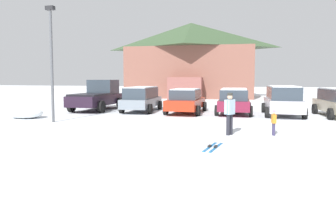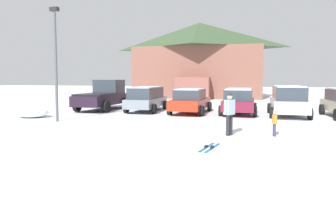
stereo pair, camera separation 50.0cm
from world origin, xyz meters
TOP-DOWN VIEW (x-y plane):
  - ground at (0.00, 0.00)m, footprint 160.00×160.00m
  - ski_lodge at (-3.85, 30.47)m, footprint 15.58×11.26m
  - parked_grey_wagon at (-4.29, 12.96)m, footprint 2.26×4.70m
  - parked_red_sedan at (-1.16, 12.66)m, footprint 2.27×4.64m
  - parked_maroon_van at (1.87, 13.01)m, footprint 2.23×4.37m
  - parked_silver_wagon at (4.75, 12.78)m, footprint 2.22×4.55m
  - pickup_truck at (-7.64, 13.19)m, footprint 2.49×5.30m
  - skier_adult_in_blue_parka at (1.90, 5.58)m, footprint 0.42×0.54m
  - skier_child_in_orange_jacket at (3.58, 5.89)m, footprint 0.18×0.36m
  - pair_of_skis at (1.47, 3.20)m, footprint 0.54×1.46m
  - lamp_post at (-7.05, 7.00)m, footprint 0.44×0.24m
  - plowed_snow_pile at (-9.48, 7.98)m, footprint 1.94×1.55m

SIDE VIEW (x-z plane):
  - ground at x=0.00m, z-range 0.00..0.00m
  - pair_of_skis at x=1.47m, z-range -0.02..0.06m
  - plowed_snow_pile at x=-9.48m, z-range 0.00..0.56m
  - skier_child_in_orange_jacket at x=3.58m, z-range 0.06..1.05m
  - parked_red_sedan at x=-1.16m, z-range 0.02..1.60m
  - parked_maroon_van at x=1.87m, z-range 0.07..1.68m
  - parked_grey_wagon at x=-4.29m, z-range 0.06..1.75m
  - skier_adult_in_blue_parka at x=1.90m, z-range 0.11..1.78m
  - parked_silver_wagon at x=4.75m, z-range 0.06..1.86m
  - pickup_truck at x=-7.64m, z-range -0.08..2.07m
  - lamp_post at x=-7.05m, z-range 0.35..6.20m
  - ski_lodge at x=-3.85m, z-range 0.07..9.16m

